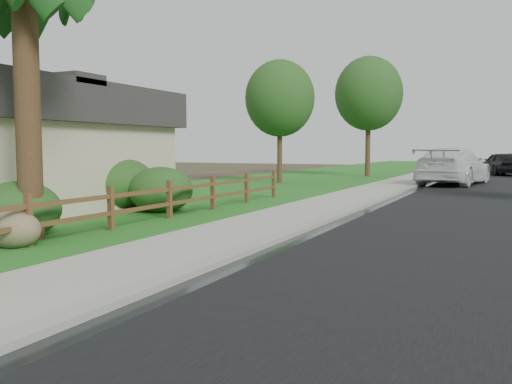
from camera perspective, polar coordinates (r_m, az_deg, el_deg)
The scene contains 16 objects.
ground at distance 7.11m, azimuth -20.04°, elevation -11.78°, with size 120.00×120.00×0.00m, color #31261B.
road at distance 39.81m, azimuth 24.89°, elevation 1.36°, with size 8.00×90.00×0.02m, color black.
curb at distance 40.06m, azimuth 18.88°, elevation 1.63°, with size 0.40×90.00×0.12m, color gray.
wet_gutter at distance 40.03m, azimuth 19.38°, elevation 1.56°, with size 0.50×90.00×0.00m, color black.
sidewalk at distance 40.23m, azimuth 17.04°, elevation 1.67°, with size 2.20×90.00×0.10m, color #9E978A.
grass_strip at distance 40.55m, azimuth 14.38°, elevation 1.73°, with size 1.60×90.00×0.06m, color #1C621C.
lawn_near at distance 41.85m, azimuth 7.37°, elevation 1.90°, with size 9.00×90.00×0.04m, color #1C621C.
ranch_fence at distance 14.10m, azimuth -11.87°, elevation -1.00°, with size 0.12×16.92×1.10m.
white_suv at distance 31.24m, azimuth 20.03°, elevation 2.57°, with size 2.78×6.83×1.98m, color silver.
dark_car_mid at distance 43.89m, azimuth 24.41°, elevation 2.76°, with size 2.01×4.99×1.70m, color black.
boulder at distance 11.65m, azimuth -24.12°, elevation -3.63°, with size 1.15×0.87×0.77m, color brown.
shrub_b at distance 12.90m, azimuth -23.71°, elevation -1.74°, with size 1.81×1.81×1.27m, color #1E4117.
shrub_c at distance 16.82m, azimuth -9.98°, elevation 0.23°, with size 1.96×1.96×1.41m, color #1E4117.
shrub_d at distance 17.84m, azimuth -14.43°, elevation 0.86°, with size 2.49×2.49×1.70m, color #1E4117.
tree_near_left at distance 30.69m, azimuth 2.53°, elevation 9.80°, with size 3.90×3.90×6.90m.
tree_mid_left at distance 38.59m, azimuth 11.78°, elevation 10.08°, with size 4.63×4.63×8.28m.
Camera 1 is at (4.90, -4.76, 1.97)m, focal length 38.00 mm.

